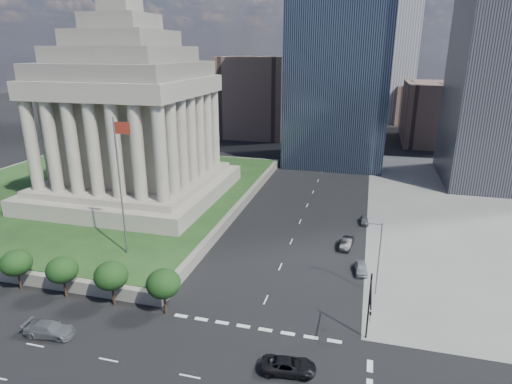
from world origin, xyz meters
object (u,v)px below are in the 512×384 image
(street_lamp_north, at_px, (378,255))
(parked_sedan_mid, at_px, (347,243))
(war_memorial, at_px, (128,99))
(pickup_truck, at_px, (289,366))
(suv_grey, at_px, (49,329))
(parked_sedan_near, at_px, (361,268))
(parked_sedan_far, at_px, (364,221))
(flagpole, at_px, (121,180))
(traffic_signal_ne, at_px, (370,306))

(street_lamp_north, relative_size, parked_sedan_mid, 2.14)
(street_lamp_north, height_order, parked_sedan_mid, street_lamp_north)
(war_memorial, height_order, street_lamp_north, war_memorial)
(street_lamp_north, distance_m, pickup_truck, 19.43)
(suv_grey, relative_size, parked_sedan_mid, 1.21)
(parked_sedan_near, bearing_deg, parked_sedan_far, 84.43)
(suv_grey, height_order, parked_sedan_far, suv_grey)
(war_memorial, height_order, parked_sedan_near, war_memorial)
(flagpole, xyz_separation_m, suv_grey, (0.29, -17.17, -12.30))
(traffic_signal_ne, bearing_deg, war_memorial, 143.58)
(pickup_truck, bearing_deg, street_lamp_north, -33.40)
(traffic_signal_ne, xyz_separation_m, pickup_truck, (-7.29, -5.65, -4.50))
(flagpole, xyz_separation_m, parked_sedan_far, (33.33, 25.06, -12.51))
(war_memorial, bearing_deg, street_lamp_north, -25.92)
(war_memorial, height_order, pickup_truck, war_memorial)
(war_memorial, height_order, parked_sedan_far, war_memorial)
(traffic_signal_ne, bearing_deg, parked_sedan_mid, 98.17)
(flagpole, bearing_deg, pickup_truck, -30.54)
(pickup_truck, relative_size, parked_sedan_far, 1.52)
(parked_sedan_mid, height_order, parked_sedan_far, parked_sedan_mid)
(pickup_truck, distance_m, parked_sedan_near, 23.18)
(pickup_truck, bearing_deg, parked_sedan_near, -23.55)
(war_memorial, relative_size, suv_grey, 6.92)
(traffic_signal_ne, bearing_deg, parked_sedan_near, 93.43)
(parked_sedan_mid, bearing_deg, pickup_truck, -90.64)
(pickup_truck, bearing_deg, suv_grey, 84.80)
(war_memorial, xyz_separation_m, street_lamp_north, (47.33, -23.00, -15.74))
(flagpole, height_order, traffic_signal_ne, flagpole)
(parked_sedan_mid, distance_m, parked_sedan_far, 11.26)
(war_memorial, xyz_separation_m, pickup_truck, (39.21, -39.95, -20.65))
(street_lamp_north, distance_m, parked_sedan_far, 24.65)
(war_memorial, distance_m, suv_grey, 47.68)
(flagpole, distance_m, traffic_signal_ne, 36.69)
(war_memorial, height_order, flagpole, war_memorial)
(suv_grey, distance_m, parked_sedan_far, 53.62)
(war_memorial, bearing_deg, traffic_signal_ne, -36.42)
(traffic_signal_ne, height_order, street_lamp_north, street_lamp_north)
(parked_sedan_mid, relative_size, parked_sedan_far, 1.31)
(pickup_truck, relative_size, suv_grey, 0.96)
(street_lamp_north, distance_m, suv_grey, 39.62)
(flagpole, bearing_deg, suv_grey, -89.05)
(parked_sedan_near, bearing_deg, war_memorial, 153.24)
(flagpole, relative_size, pickup_truck, 3.69)
(war_memorial, relative_size, parked_sedan_near, 9.39)
(street_lamp_north, bearing_deg, traffic_signal_ne, -94.19)
(suv_grey, relative_size, parked_sedan_near, 1.36)
(flagpole, distance_m, parked_sedan_mid, 36.07)
(flagpole, relative_size, parked_sedan_far, 5.61)
(war_memorial, height_order, parked_sedan_mid, war_memorial)
(street_lamp_north, xyz_separation_m, parked_sedan_far, (-1.83, 24.06, -5.05))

